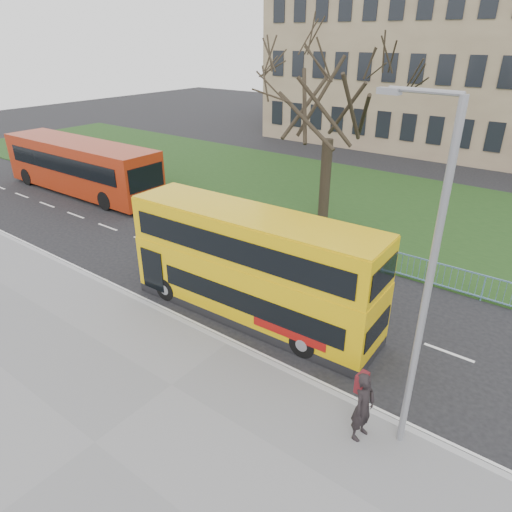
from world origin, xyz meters
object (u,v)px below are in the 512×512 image
at_px(red_bus, 81,166).
at_px(street_lamp, 425,279).
at_px(pedestrian, 363,407).
at_px(yellow_bus, 252,264).

relative_size(red_bus, street_lamp, 1.51).
height_order(pedestrian, street_lamp, street_lamp).
height_order(yellow_bus, street_lamp, street_lamp).
distance_m(yellow_bus, pedestrian, 6.50).
relative_size(yellow_bus, street_lamp, 1.14).
height_order(red_bus, pedestrian, red_bus).
xyz_separation_m(yellow_bus, red_bus, (-17.80, 5.00, -0.36)).
relative_size(yellow_bus, red_bus, 0.75).
bearing_deg(yellow_bus, pedestrian, -28.89).
bearing_deg(red_bus, yellow_bus, -16.39).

